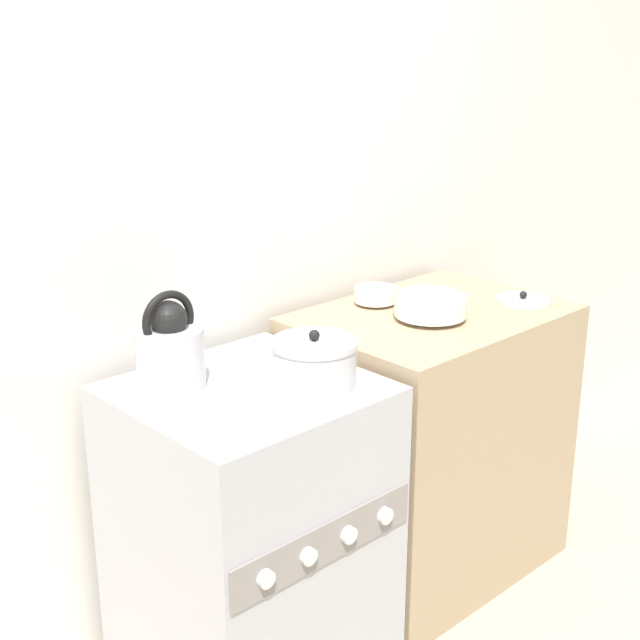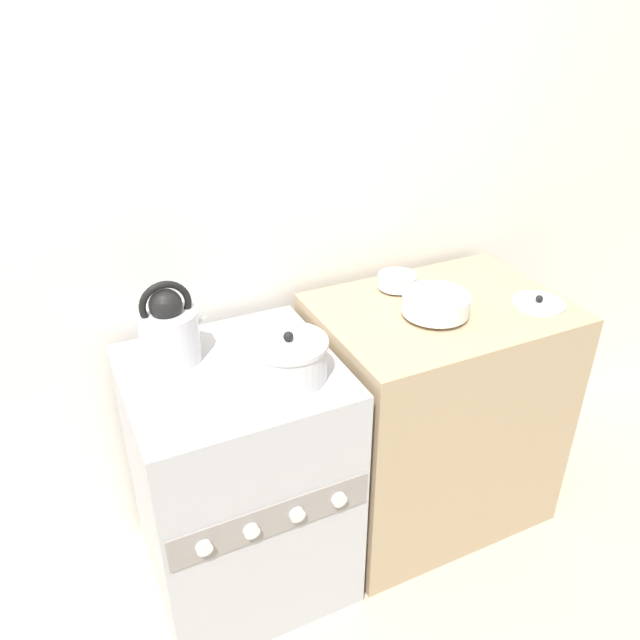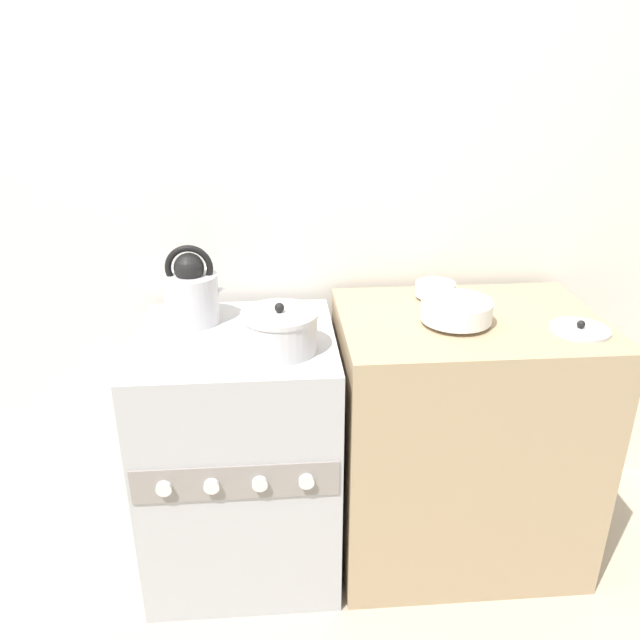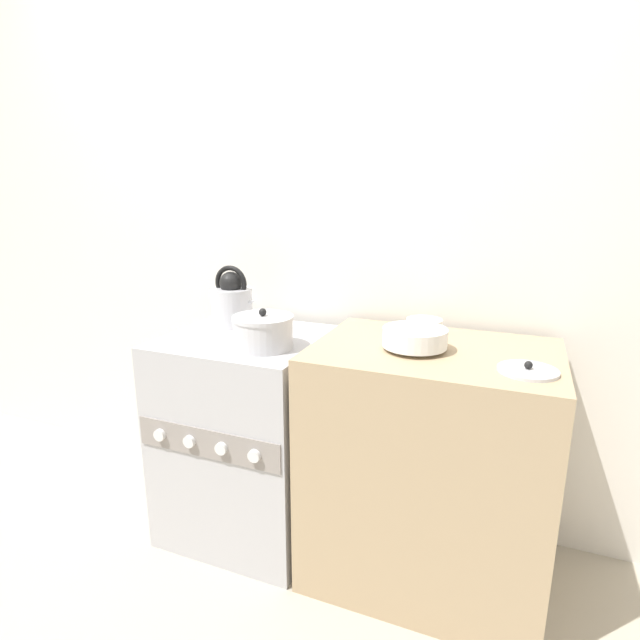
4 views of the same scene
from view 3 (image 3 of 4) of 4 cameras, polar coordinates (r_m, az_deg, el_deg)
The scene contains 9 objects.
ground_plane at distance 2.17m, azimuth -6.89°, elevation -25.36°, with size 12.00×12.00×0.00m, color #B2A893.
wall_back at distance 2.13m, azimuth -7.95°, elevation 12.96°, with size 7.00×0.06×2.50m.
stove at distance 2.11m, azimuth -7.19°, elevation -11.86°, with size 0.61×0.60×0.83m.
counter at distance 2.18m, azimuth 12.58°, elevation -10.36°, with size 0.81×0.58×0.87m.
kettle at distance 1.99m, azimuth -11.66°, elevation 2.52°, with size 0.21×0.17×0.25m.
cooking_pot at distance 1.78m, azimuth -3.67°, elevation -1.01°, with size 0.22×0.22×0.15m.
enamel_bowl at distance 1.91m, azimuth 12.36°, elevation 0.86°, with size 0.21×0.21×0.07m.
small_ceramic_bowl at distance 2.10m, azimuth 10.51°, elevation 2.77°, with size 0.13×0.13×0.05m.
loose_pot_lid at distance 1.98m, azimuth 22.69°, elevation -0.79°, with size 0.17×0.17×0.03m.
Camera 3 is at (0.12, -1.44, 1.62)m, focal length 35.00 mm.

